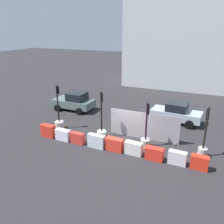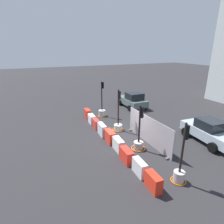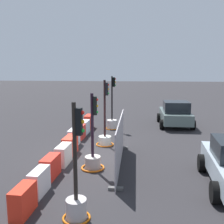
{
  "view_description": "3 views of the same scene",
  "coord_description": "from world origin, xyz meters",
  "px_view_note": "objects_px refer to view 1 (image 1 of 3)",
  "views": [
    {
      "loc": [
        5.14,
        -13.37,
        7.49
      ],
      "look_at": [
        -1.05,
        0.89,
        1.81
      ],
      "focal_mm": 37.22,
      "sensor_mm": 36.0,
      "label": 1
    },
    {
      "loc": [
        10.87,
        -5.93,
        6.38
      ],
      "look_at": [
        -1.9,
        -0.12,
        1.53
      ],
      "focal_mm": 29.55,
      "sensor_mm": 36.0,
      "label": 2
    },
    {
      "loc": [
        11.74,
        1.88,
        4.1
      ],
      "look_at": [
        -0.54,
        0.77,
        1.95
      ],
      "focal_mm": 42.54,
      "sensor_mm": 36.0,
      "label": 3
    }
  ],
  "objects_px": {
    "traffic_light_2": "(146,139)",
    "car_silver_hatchback": "(176,113)",
    "traffic_light_1": "(102,130)",
    "construction_barrier_7": "(177,158)",
    "construction_barrier_0": "(48,131)",
    "construction_barrier_6": "(154,154)",
    "construction_barrier_5": "(134,148)",
    "construction_barrier_8": "(199,163)",
    "traffic_light_0": "(59,122)",
    "construction_barrier_3": "(96,141)",
    "construction_barrier_4": "(114,144)",
    "construction_barrier_1": "(63,135)",
    "car_grey_saloon": "(75,101)",
    "traffic_light_3": "(203,147)",
    "construction_barrier_2": "(78,138)"
  },
  "relations": [
    {
      "from": "construction_barrier_4",
      "to": "construction_barrier_6",
      "type": "distance_m",
      "value": 2.63
    },
    {
      "from": "construction_barrier_6",
      "to": "construction_barrier_5",
      "type": "bearing_deg",
      "value": 174.83
    },
    {
      "from": "construction_barrier_2",
      "to": "construction_barrier_5",
      "type": "xyz_separation_m",
      "value": [
        3.97,
        0.12,
        0.03
      ]
    },
    {
      "from": "construction_barrier_8",
      "to": "construction_barrier_0",
      "type": "bearing_deg",
      "value": -179.99
    },
    {
      "from": "construction_barrier_3",
      "to": "car_silver_hatchback",
      "type": "bearing_deg",
      "value": 58.09
    },
    {
      "from": "traffic_light_3",
      "to": "construction_barrier_7",
      "type": "bearing_deg",
      "value": -130.37
    },
    {
      "from": "traffic_light_0",
      "to": "construction_barrier_0",
      "type": "relative_size",
      "value": 3.13
    },
    {
      "from": "construction_barrier_8",
      "to": "car_grey_saloon",
      "type": "xyz_separation_m",
      "value": [
        -11.74,
        5.8,
        0.42
      ]
    },
    {
      "from": "traffic_light_0",
      "to": "traffic_light_2",
      "type": "bearing_deg",
      "value": -1.15
    },
    {
      "from": "construction_barrier_0",
      "to": "car_grey_saloon",
      "type": "distance_m",
      "value": 5.97
    },
    {
      "from": "car_silver_hatchback",
      "to": "car_grey_saloon",
      "type": "relative_size",
      "value": 1.09
    },
    {
      "from": "construction_barrier_7",
      "to": "construction_barrier_8",
      "type": "distance_m",
      "value": 1.21
    },
    {
      "from": "traffic_light_1",
      "to": "construction_barrier_1",
      "type": "relative_size",
      "value": 3.08
    },
    {
      "from": "construction_barrier_4",
      "to": "car_grey_saloon",
      "type": "xyz_separation_m",
      "value": [
        -6.58,
        5.76,
        0.4
      ]
    },
    {
      "from": "construction_barrier_7",
      "to": "car_silver_hatchback",
      "type": "distance_m",
      "value": 6.59
    },
    {
      "from": "traffic_light_3",
      "to": "construction_barrier_0",
      "type": "xyz_separation_m",
      "value": [
        -10.44,
        -1.53,
        -0.17
      ]
    },
    {
      "from": "construction_barrier_1",
      "to": "construction_barrier_2",
      "type": "relative_size",
      "value": 1.12
    },
    {
      "from": "construction_barrier_4",
      "to": "construction_barrier_5",
      "type": "distance_m",
      "value": 1.28
    },
    {
      "from": "traffic_light_0",
      "to": "construction_barrier_8",
      "type": "xyz_separation_m",
      "value": [
        10.47,
        -1.53,
        -0.11
      ]
    },
    {
      "from": "traffic_light_0",
      "to": "construction_barrier_4",
      "type": "height_order",
      "value": "traffic_light_0"
    },
    {
      "from": "construction_barrier_3",
      "to": "car_silver_hatchback",
      "type": "height_order",
      "value": "car_silver_hatchback"
    },
    {
      "from": "traffic_light_3",
      "to": "car_grey_saloon",
      "type": "relative_size",
      "value": 0.84
    },
    {
      "from": "construction_barrier_4",
      "to": "construction_barrier_6",
      "type": "xyz_separation_m",
      "value": [
        2.62,
        -0.09,
        -0.03
      ]
    },
    {
      "from": "construction_barrier_0",
      "to": "construction_barrier_4",
      "type": "relative_size",
      "value": 0.95
    },
    {
      "from": "construction_barrier_6",
      "to": "construction_barrier_7",
      "type": "bearing_deg",
      "value": 2.45
    },
    {
      "from": "traffic_light_3",
      "to": "construction_barrier_5",
      "type": "bearing_deg",
      "value": -159.87
    },
    {
      "from": "traffic_light_1",
      "to": "construction_barrier_1",
      "type": "distance_m",
      "value": 2.73
    },
    {
      "from": "car_grey_saloon",
      "to": "construction_barrier_1",
      "type": "bearing_deg",
      "value": -65.15
    },
    {
      "from": "traffic_light_3",
      "to": "construction_barrier_4",
      "type": "distance_m",
      "value": 5.45
    },
    {
      "from": "traffic_light_1",
      "to": "construction_barrier_3",
      "type": "height_order",
      "value": "traffic_light_1"
    },
    {
      "from": "construction_barrier_7",
      "to": "traffic_light_1",
      "type": "bearing_deg",
      "value": 165.09
    },
    {
      "from": "traffic_light_2",
      "to": "car_grey_saloon",
      "type": "distance_m",
      "value": 9.36
    },
    {
      "from": "traffic_light_0",
      "to": "construction_barrier_1",
      "type": "distance_m",
      "value": 2.12
    },
    {
      "from": "traffic_light_1",
      "to": "construction_barrier_7",
      "type": "height_order",
      "value": "traffic_light_1"
    },
    {
      "from": "construction_barrier_7",
      "to": "construction_barrier_6",
      "type": "bearing_deg",
      "value": -177.55
    },
    {
      "from": "traffic_light_3",
      "to": "construction_barrier_5",
      "type": "distance_m",
      "value": 4.22
    },
    {
      "from": "construction_barrier_0",
      "to": "car_silver_hatchback",
      "type": "height_order",
      "value": "car_silver_hatchback"
    },
    {
      "from": "car_silver_hatchback",
      "to": "traffic_light_3",
      "type": "bearing_deg",
      "value": -64.28
    },
    {
      "from": "traffic_light_1",
      "to": "construction_barrier_2",
      "type": "height_order",
      "value": "traffic_light_1"
    },
    {
      "from": "traffic_light_0",
      "to": "construction_barrier_6",
      "type": "distance_m",
      "value": 8.09
    },
    {
      "from": "construction_barrier_1",
      "to": "construction_barrier_5",
      "type": "bearing_deg",
      "value": 1.19
    },
    {
      "from": "traffic_light_0",
      "to": "construction_barrier_8",
      "type": "bearing_deg",
      "value": -8.3
    },
    {
      "from": "traffic_light_2",
      "to": "car_silver_hatchback",
      "type": "relative_size",
      "value": 0.74
    },
    {
      "from": "construction_barrier_3",
      "to": "construction_barrier_8",
      "type": "xyz_separation_m",
      "value": [
        6.41,
        0.08,
        -0.05
      ]
    },
    {
      "from": "construction_barrier_6",
      "to": "car_grey_saloon",
      "type": "bearing_deg",
      "value": 147.58
    },
    {
      "from": "construction_barrier_0",
      "to": "construction_barrier_7",
      "type": "bearing_deg",
      "value": 0.07
    },
    {
      "from": "traffic_light_0",
      "to": "construction_barrier_1",
      "type": "bearing_deg",
      "value": -47.51
    },
    {
      "from": "traffic_light_1",
      "to": "car_silver_hatchback",
      "type": "relative_size",
      "value": 0.82
    },
    {
      "from": "construction_barrier_0",
      "to": "car_silver_hatchback",
      "type": "relative_size",
      "value": 0.26
    },
    {
      "from": "traffic_light_1",
      "to": "construction_barrier_6",
      "type": "height_order",
      "value": "traffic_light_1"
    }
  ]
}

